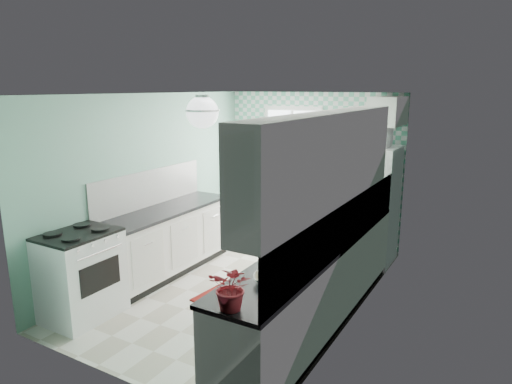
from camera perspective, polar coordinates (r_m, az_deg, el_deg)
The scene contains 26 objects.
floor at distance 6.15m, azimuth -1.60°, elevation -11.93°, with size 3.00×4.40×0.02m, color white.
ceiling at distance 5.57m, azimuth -1.77°, elevation 12.27°, with size 3.00×4.40×0.02m, color white.
wall_back at distance 7.66m, azimuth 7.03°, elevation 2.91°, with size 3.00×0.02×2.50m, color #75AD98.
wall_front at distance 4.09m, azimuth -18.23°, elevation -6.67°, with size 3.00×0.02×2.50m, color #75AD98.
wall_left at distance 6.63m, azimuth -12.87°, elevation 1.10°, with size 0.02×4.40×2.50m, color #75AD98.
wall_right at distance 5.13m, azimuth 12.86°, elevation -2.39°, with size 0.02×4.40×2.50m, color #75AD98.
accent_wall at distance 7.64m, azimuth 6.96°, elevation 2.89°, with size 3.00×0.01×2.50m, color #67C4A1.
window at distance 7.71m, azimuth 4.54°, elevation 5.29°, with size 1.04×0.05×1.44m.
backsplash_right at distance 4.78m, azimuth 11.14°, elevation -4.11°, with size 0.02×3.60×0.51m, color white.
backsplash_left at distance 6.57m, azimuth -13.14°, elevation 0.49°, with size 0.02×2.15×0.51m, color white.
upper_cabinets_right at distance 4.49m, azimuth 8.84°, elevation 4.11°, with size 0.33×3.20×0.90m, color white.
upper_cabinet_fridge at distance 6.78m, azimuth 16.27°, elevation 9.70°, with size 0.40×0.74×0.40m, color white.
ceiling_light at distance 4.92m, azimuth -6.73°, elevation 9.90°, with size 0.34×0.34×0.35m.
base_cabinets_right at distance 5.14m, azimuth 7.67°, elevation -11.64°, with size 0.60×3.60×0.90m, color white.
countertop_right at distance 4.97m, azimuth 7.67°, elevation -6.67°, with size 0.63×3.60×0.04m, color black.
base_cabinets_left at distance 6.59m, azimuth -10.96°, elevation -6.12°, with size 0.60×2.15×0.90m, color white.
countertop_left at distance 6.44m, azimuth -11.04°, elevation -2.19°, with size 0.63×2.15×0.04m, color black.
fridge at distance 6.98m, azimuth 13.95°, elevation -1.54°, with size 0.76×0.75×1.75m.
stove at distance 5.60m, azimuth -21.08°, elevation -9.52°, with size 0.66×0.82×0.99m.
sink at distance 5.72m, azimuth 11.14°, elevation -4.01°, with size 0.49×0.42×0.53m.
rug at distance 5.99m, azimuth -1.84°, elevation -12.46°, with size 0.77×1.10×0.02m, color maroon.
dish_towel at distance 5.99m, azimuth 8.17°, elevation -7.65°, with size 0.02×0.26×0.39m, color #67ADA0.
fruit_bowl at distance 3.99m, azimuth 1.61°, elevation -10.77°, with size 0.27×0.27×0.07m, color white.
potted_plant at distance 3.48m, azimuth -2.97°, elevation -11.79°, with size 0.33×0.29×0.37m, color #AB0F03.
soap_bottle at distance 6.07m, azimuth 12.93°, elevation -1.98°, with size 0.09×0.10×0.21m, color #92AFC2.
microwave at distance 6.81m, azimuth 14.42°, elevation 6.75°, with size 0.51×0.35×0.28m, color white.
Camera 1 is at (2.93, -4.74, 2.59)m, focal length 32.00 mm.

